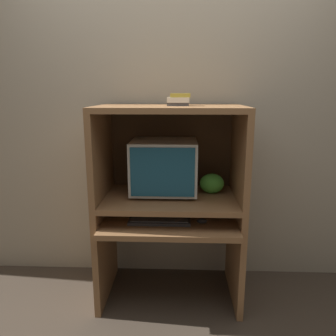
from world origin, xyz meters
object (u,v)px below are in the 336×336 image
object	(u,v)px
keyboard	(160,220)
book_stack	(179,100)
crt_monitor	(164,166)
mouse	(202,221)
snack_bag	(212,183)

from	to	relation	value
keyboard	book_stack	xyz separation A→B (m)	(0.12, 0.13, 0.78)
crt_monitor	mouse	world-z (taller)	crt_monitor
snack_bag	book_stack	bearing A→B (deg)	-157.54
keyboard	snack_bag	distance (m)	0.47
crt_monitor	mouse	xyz separation A→B (m)	(0.26, -0.21, -0.32)
crt_monitor	snack_bag	bearing A→B (deg)	2.96
crt_monitor	book_stack	world-z (taller)	book_stack
keyboard	mouse	bearing A→B (deg)	-1.23
mouse	book_stack	world-z (taller)	book_stack
keyboard	mouse	world-z (taller)	mouse
keyboard	mouse	size ratio (longest dim) A/B	5.95
mouse	snack_bag	bearing A→B (deg)	70.82
keyboard	snack_bag	world-z (taller)	snack_bag
snack_bag	book_stack	world-z (taller)	book_stack
crt_monitor	mouse	size ratio (longest dim) A/B	6.61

